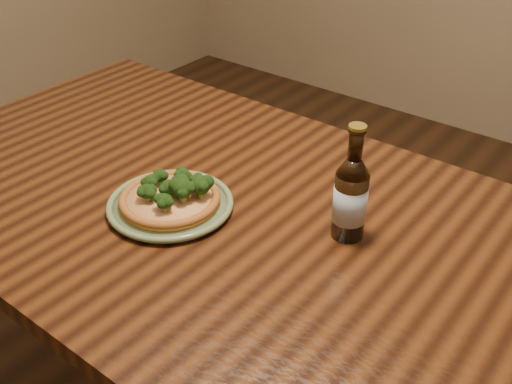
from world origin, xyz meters
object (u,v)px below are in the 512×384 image
Objects in this scene: plate at (170,205)px; pizza at (171,197)px; beer_bottle at (351,197)px; table at (221,237)px.

pizza reaches higher than plate.
plate is 1.11× the size of beer_bottle.
beer_bottle is (0.33, 0.15, 0.08)m from plate.
beer_bottle reaches higher than table.
table is 0.15m from plate.
plate is at bearing -128.14° from table.
pizza is (-0.06, -0.08, 0.12)m from table.
pizza is at bearing -134.70° from beer_bottle.
table is 6.76× the size of beer_bottle.
beer_bottle reaches higher than plate.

